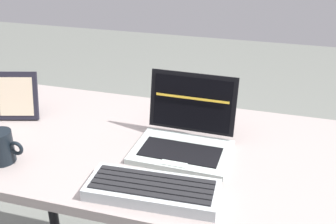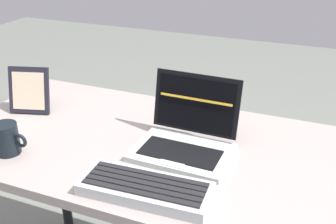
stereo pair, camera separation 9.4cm
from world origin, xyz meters
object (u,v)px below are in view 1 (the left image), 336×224
(laptop_front, at_px, (185,137))
(external_keyboard, at_px, (153,190))
(photo_frame, at_px, (17,96))
(coffee_mug, at_px, (1,147))

(laptop_front, distance_m, external_keyboard, 0.24)
(photo_frame, xyz_separation_m, coffee_mug, (0.12, -0.25, -0.03))
(external_keyboard, relative_size, photo_frame, 2.06)
(laptop_front, relative_size, photo_frame, 1.75)
(laptop_front, xyz_separation_m, external_keyboard, (-0.02, -0.23, -0.02))
(coffee_mug, bearing_deg, external_keyboard, -3.36)
(laptop_front, distance_m, coffee_mug, 0.52)
(external_keyboard, bearing_deg, laptop_front, 84.54)
(photo_frame, relative_size, coffee_mug, 1.48)
(external_keyboard, relative_size, coffee_mug, 3.04)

